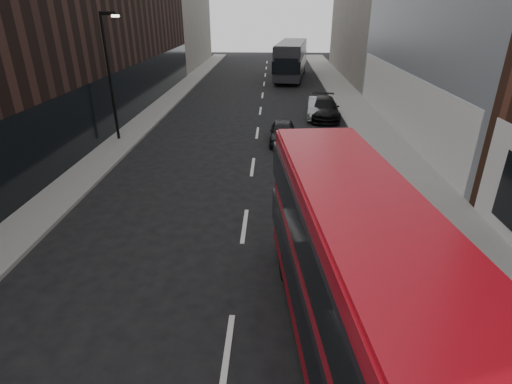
# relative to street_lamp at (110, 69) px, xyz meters

# --- Properties ---
(sidewalk_right) EXTENTS (3.00, 80.00, 0.15)m
(sidewalk_right) POSITION_rel_street_lamp_xyz_m (15.72, 7.00, -4.11)
(sidewalk_right) COLOR slate
(sidewalk_right) RESTS_ON ground
(sidewalk_left) EXTENTS (2.00, 80.00, 0.15)m
(sidewalk_left) POSITION_rel_street_lamp_xyz_m (0.22, 7.00, -4.11)
(sidewalk_left) COLOR slate
(sidewalk_left) RESTS_ON ground
(building_left_mid) EXTENTS (5.00, 24.00, 14.00)m
(building_left_mid) POSITION_rel_street_lamp_xyz_m (-3.28, 12.00, 2.82)
(building_left_mid) COLOR black
(building_left_mid) RESTS_ON ground
(building_left_far) EXTENTS (5.00, 20.00, 13.00)m
(building_left_far) POSITION_rel_street_lamp_xyz_m (-3.28, 34.00, 2.32)
(building_left_far) COLOR #655F59
(building_left_far) RESTS_ON ground
(street_lamp) EXTENTS (1.06, 0.22, 7.00)m
(street_lamp) POSITION_rel_street_lamp_xyz_m (0.00, 0.00, 0.00)
(street_lamp) COLOR black
(street_lamp) RESTS_ON sidewalk_left
(red_bus) EXTENTS (3.53, 10.37, 4.12)m
(red_bus) POSITION_rel_street_lamp_xyz_m (11.00, -16.14, -1.90)
(red_bus) COLOR #A70A16
(red_bus) RESTS_ON ground
(grey_bus) EXTENTS (4.26, 12.30, 3.90)m
(grey_bus) POSITION_rel_street_lamp_xyz_m (11.13, 23.67, -2.09)
(grey_bus) COLOR black
(grey_bus) RESTS_ON ground
(car_a) EXTENTS (1.62, 3.73, 1.25)m
(car_a) POSITION_rel_street_lamp_xyz_m (9.78, 0.20, -3.56)
(car_a) COLOR black
(car_a) RESTS_ON ground
(car_b) EXTENTS (1.89, 4.33, 1.38)m
(car_b) POSITION_rel_street_lamp_xyz_m (12.50, 6.19, -3.49)
(car_b) COLOR #959A9E
(car_b) RESTS_ON ground
(car_c) EXTENTS (2.23, 5.02, 1.43)m
(car_c) POSITION_rel_street_lamp_xyz_m (12.91, 6.00, -3.46)
(car_c) COLOR black
(car_c) RESTS_ON ground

